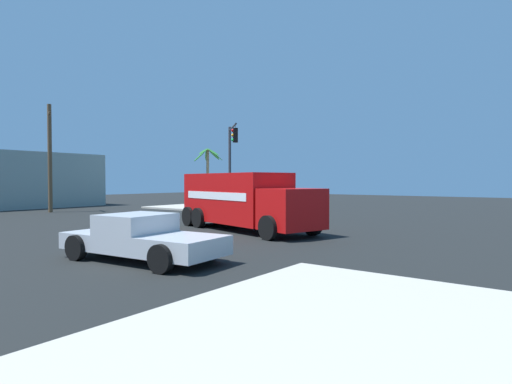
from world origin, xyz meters
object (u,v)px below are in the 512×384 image
Objects in this scene: palm_tree_far at (208,165)px; delivery_truck at (244,200)px; pickup_silver at (141,236)px; traffic_light_primary at (231,155)px; utility_pole at (50,157)px.

delivery_truck is at bearing -131.77° from palm_tree_far.
pickup_silver is 27.36m from palm_tree_far.
delivery_truck is 1.60× the size of pickup_silver.
traffic_light_primary reaches higher than delivery_truck.
utility_pole is (-13.17, 3.70, 0.32)m from palm_tree_far.
delivery_truck is 18.78m from utility_pole.
delivery_truck is 20.09m from palm_tree_far.
palm_tree_far is at bearing -15.71° from utility_pole.
pickup_silver is at bearing -140.89° from palm_tree_far.
utility_pole reaches higher than traffic_light_primary.
delivery_truck is 1.38× the size of traffic_light_primary.
pickup_silver is at bearing -110.79° from utility_pole.
traffic_light_primary is at bearing -59.25° from utility_pole.
utility_pole is at bearing 89.67° from delivery_truck.
delivery_truck is at bearing 16.22° from pickup_silver.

